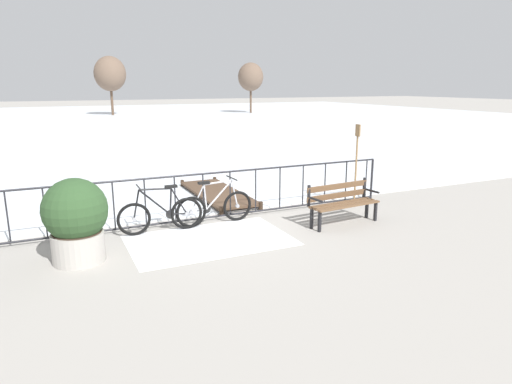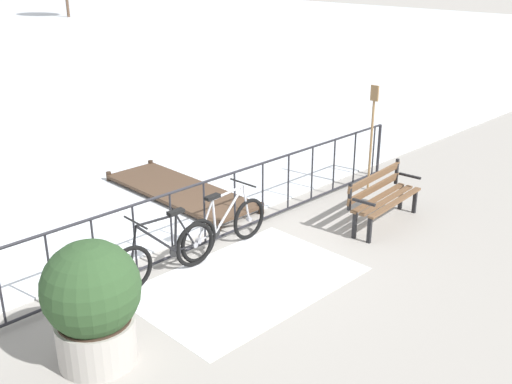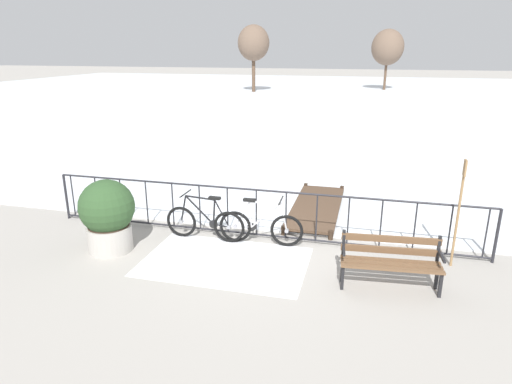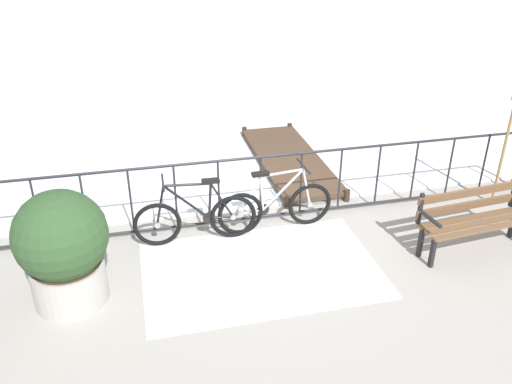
# 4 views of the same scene
# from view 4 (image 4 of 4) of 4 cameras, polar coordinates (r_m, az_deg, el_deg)

# --- Properties ---
(ground_plane) EXTENTS (160.00, 160.00, 0.00)m
(ground_plane) POSITION_cam_4_polar(r_m,az_deg,el_deg) (7.88, 0.48, -3.18)
(ground_plane) COLOR #9E9991
(snow_patch) EXTENTS (3.02, 1.95, 0.01)m
(snow_patch) POSITION_cam_4_polar(r_m,az_deg,el_deg) (6.85, 0.53, -8.40)
(snow_patch) COLOR white
(snow_patch) RESTS_ON ground
(railing_fence) EXTENTS (9.06, 0.06, 1.07)m
(railing_fence) POSITION_cam_4_polar(r_m,az_deg,el_deg) (7.62, 0.49, 0.45)
(railing_fence) COLOR #232328
(railing_fence) RESTS_ON ground
(bicycle_near_railing) EXTENTS (1.71, 0.52, 0.97)m
(bicycle_near_railing) POSITION_cam_4_polar(r_m,az_deg,el_deg) (7.51, 2.13, -1.62)
(bicycle_near_railing) COLOR black
(bicycle_near_railing) RESTS_ON ground
(bicycle_second) EXTENTS (1.71, 0.52, 0.97)m
(bicycle_second) POSITION_cam_4_polar(r_m,az_deg,el_deg) (7.27, -6.59, -2.86)
(bicycle_second) COLOR black
(bicycle_second) RESTS_ON ground
(park_bench) EXTENTS (1.64, 0.62, 0.89)m
(park_bench) POSITION_cam_4_polar(r_m,az_deg,el_deg) (7.60, 22.67, -2.34)
(park_bench) COLOR brown
(park_bench) RESTS_ON ground
(planter_with_shrub) EXTENTS (1.05, 1.05, 1.42)m
(planter_with_shrub) POSITION_cam_4_polar(r_m,az_deg,el_deg) (6.32, -20.33, -5.66)
(planter_with_shrub) COLOR #ADA8A0
(planter_with_shrub) RESTS_ON ground
(oar_upright) EXTENTS (0.04, 0.16, 1.98)m
(oar_upright) POSITION_cam_4_polar(r_m,az_deg,el_deg) (8.74, 25.71, 5.43)
(oar_upright) COLOR #937047
(oar_upright) RESTS_ON ground
(wooden_dock) EXTENTS (1.10, 3.29, 0.20)m
(wooden_dock) POSITION_cam_4_polar(r_m,az_deg,el_deg) (9.70, 3.61, 3.67)
(wooden_dock) COLOR #4C3828
(wooden_dock) RESTS_ON ground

